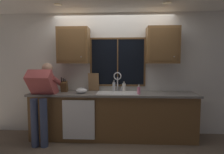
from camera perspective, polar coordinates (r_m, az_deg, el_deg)
back_wall at (r=4.00m, az=0.45°, el=1.03°), size 5.60×0.12×2.55m
ceiling_downlight_left at (r=3.65m, az=-16.32°, el=20.59°), size 0.14×0.14×0.01m
ceiling_downlight_right at (r=3.56m, az=16.73°, el=20.99°), size 0.14×0.14×0.01m
window_glass at (r=3.92m, az=1.75°, el=4.61°), size 1.10×0.02×0.95m
window_frame_top at (r=3.94m, az=1.77°, el=11.79°), size 1.17×0.02×0.04m
window_frame_bottom at (r=3.94m, az=1.73°, el=-2.57°), size 1.17×0.02×0.04m
window_frame_left at (r=3.96m, az=-6.51°, el=4.58°), size 0.04×0.02×0.95m
window_frame_right at (r=3.94m, az=10.06°, el=4.54°), size 0.03×0.02×0.95m
window_mullion_center at (r=3.91m, az=1.75°, el=4.61°), size 0.02×0.02×0.95m
lower_cabinet_run at (r=3.80m, az=0.21°, el=-11.99°), size 3.20×0.58×0.88m
countertop at (r=3.68m, az=0.20°, el=-5.20°), size 3.26×0.62×0.04m
dishwasher_front at (r=3.58m, az=-10.26°, el=-12.86°), size 0.60×0.02×0.74m
upper_cabinet_left at (r=3.89m, az=-11.72°, el=9.44°), size 0.62×0.36×0.72m
upper_cabinet_right at (r=3.86m, az=15.27°, el=9.42°), size 0.62×0.36×0.72m
sink at (r=3.70m, az=1.63°, el=-6.37°), size 0.80×0.46×0.21m
faucet at (r=3.82m, az=1.82°, el=-0.68°), size 0.18×0.09×0.40m
person_standing at (r=3.69m, az=-20.65°, el=-4.78°), size 0.53×0.71×1.51m
knife_block at (r=3.88m, az=-14.49°, el=-2.90°), size 0.12×0.18×0.32m
cutting_board at (r=3.90m, az=-5.68°, el=-1.56°), size 0.22×0.10×0.38m
mixing_bowl at (r=3.66m, az=-9.38°, el=-4.19°), size 0.22×0.22×0.11m
soap_dispenser at (r=3.55m, az=8.25°, el=-4.08°), size 0.06×0.07×0.19m
bottle_green_glass at (r=3.83m, az=0.60°, el=-2.96°), size 0.06×0.06×0.24m
bottle_tall_clear at (r=3.86m, az=3.71°, el=-3.11°), size 0.07×0.07×0.21m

